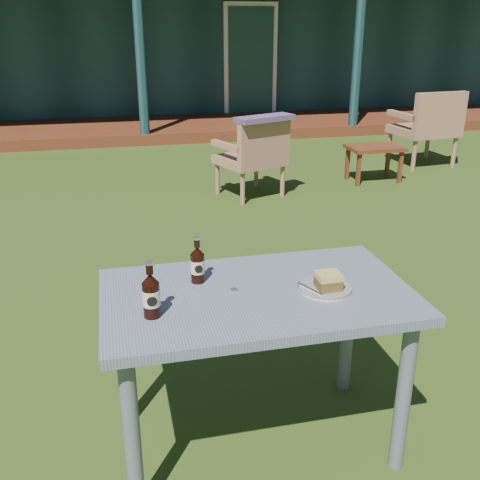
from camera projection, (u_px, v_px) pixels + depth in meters
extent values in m
plane|color=#334916|center=(198.00, 283.00, 3.89)|extent=(80.00, 80.00, 0.00)
cube|color=#163439|center=(126.00, 41.00, 12.03)|extent=(15.00, 6.00, 2.60)
cube|color=#5B2916|center=(142.00, 130.00, 8.94)|extent=(15.00, 1.80, 0.16)
cylinder|color=#163439|center=(141.00, 57.00, 7.79)|extent=(0.14, 0.14, 2.45)
cylinder|color=#163439|center=(358.00, 54.00, 8.48)|extent=(0.14, 0.14, 2.45)
cube|color=white|center=(250.00, 63.00, 9.82)|extent=(0.95, 0.06, 2.00)
cube|color=#193D38|center=(251.00, 64.00, 9.79)|extent=(0.80, 0.04, 1.85)
cube|color=slate|center=(257.00, 296.00, 2.18)|extent=(1.20, 0.70, 0.04)
cylinder|color=slate|center=(132.00, 438.00, 1.96)|extent=(0.06, 0.06, 0.68)
cylinder|color=slate|center=(403.00, 396.00, 2.18)|extent=(0.06, 0.06, 0.68)
cylinder|color=slate|center=(126.00, 355.00, 2.45)|extent=(0.06, 0.06, 0.68)
cylinder|color=slate|center=(348.00, 327.00, 2.67)|extent=(0.06, 0.06, 0.68)
cylinder|color=silver|center=(325.00, 288.00, 2.18)|extent=(0.20, 0.20, 0.01)
cylinder|color=olive|center=(325.00, 287.00, 2.18)|extent=(0.20, 0.20, 0.00)
cube|color=#4F3C19|center=(328.00, 283.00, 2.16)|extent=(0.09, 0.08, 0.04)
cube|color=tan|center=(329.00, 276.00, 2.15)|extent=(0.09, 0.09, 0.02)
cube|color=silver|center=(310.00, 289.00, 2.16)|extent=(0.07, 0.13, 0.00)
cylinder|color=black|center=(198.00, 268.00, 2.23)|extent=(0.06, 0.06, 0.12)
cone|color=black|center=(197.00, 251.00, 2.21)|extent=(0.06, 0.06, 0.03)
cylinder|color=black|center=(197.00, 243.00, 2.20)|extent=(0.02, 0.02, 0.03)
cylinder|color=silver|center=(197.00, 238.00, 2.19)|extent=(0.03, 0.03, 0.01)
cylinder|color=beige|center=(198.00, 266.00, 2.23)|extent=(0.06, 0.06, 0.05)
cylinder|color=black|center=(199.00, 269.00, 2.21)|extent=(0.03, 0.00, 0.03)
cylinder|color=black|center=(151.00, 300.00, 1.97)|extent=(0.06, 0.06, 0.13)
cone|color=black|center=(150.00, 279.00, 1.94)|extent=(0.06, 0.06, 0.04)
cylinder|color=black|center=(149.00, 269.00, 1.93)|extent=(0.03, 0.03, 0.04)
cylinder|color=silver|center=(149.00, 263.00, 1.92)|extent=(0.03, 0.03, 0.01)
cylinder|color=beige|center=(151.00, 297.00, 1.97)|extent=(0.06, 0.06, 0.06)
cylinder|color=black|center=(152.00, 301.00, 1.94)|extent=(0.04, 0.00, 0.04)
cylinder|color=silver|center=(234.00, 290.00, 2.18)|extent=(0.03, 0.03, 0.01)
cube|color=#A16A50|center=(250.00, 160.00, 5.73)|extent=(0.75, 0.73, 0.08)
cube|color=#A16A50|center=(264.00, 141.00, 5.46)|extent=(0.58, 0.28, 0.39)
cube|color=#A16A50|center=(270.00, 140.00, 5.82)|extent=(0.25, 0.51, 0.06)
cube|color=#A16A50|center=(227.00, 146.00, 5.55)|extent=(0.25, 0.51, 0.06)
cylinder|color=#A16A50|center=(256.00, 172.00, 6.12)|extent=(0.05, 0.05, 0.33)
cylinder|color=#A16A50|center=(217.00, 178.00, 5.85)|extent=(0.05, 0.05, 0.33)
cylinder|color=#A16A50|center=(283.00, 181.00, 5.76)|extent=(0.05, 0.05, 0.33)
cylinder|color=#A16A50|center=(243.00, 189.00, 5.50)|extent=(0.05, 0.05, 0.33)
cube|color=#A16A50|center=(423.00, 131.00, 6.96)|extent=(0.74, 0.70, 0.10)
cube|color=#A16A50|center=(440.00, 112.00, 6.61)|extent=(0.69, 0.15, 0.45)
cube|color=#A16A50|center=(445.00, 113.00, 6.99)|extent=(0.13, 0.60, 0.06)
cube|color=#A16A50|center=(403.00, 116.00, 6.81)|extent=(0.13, 0.60, 0.06)
cylinder|color=#A16A50|center=(427.00, 144.00, 7.36)|extent=(0.05, 0.05, 0.38)
cylinder|color=#A16A50|center=(389.00, 147.00, 7.19)|extent=(0.05, 0.05, 0.38)
cylinder|color=#A16A50|center=(454.00, 152.00, 6.89)|extent=(0.05, 0.05, 0.38)
cylinder|color=#A16A50|center=(414.00, 156.00, 6.72)|extent=(0.05, 0.05, 0.38)
cube|color=#594267|center=(265.00, 118.00, 5.38)|extent=(0.63, 0.41, 0.05)
cube|color=#5B2916|center=(375.00, 148.00, 6.24)|extent=(0.60, 0.40, 0.04)
cube|color=#5B2916|center=(358.00, 170.00, 6.12)|extent=(0.04, 0.04, 0.36)
cube|color=#5B2916|center=(400.00, 167.00, 6.23)|extent=(0.04, 0.04, 0.36)
cube|color=#5B2916|center=(347.00, 163.00, 6.40)|extent=(0.04, 0.04, 0.36)
cube|color=#5B2916|center=(388.00, 161.00, 6.50)|extent=(0.04, 0.04, 0.36)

